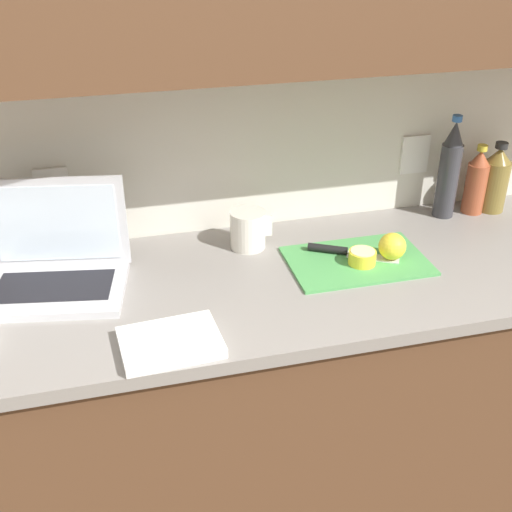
% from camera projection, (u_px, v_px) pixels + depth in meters
% --- Properties ---
extents(wall_back, '(5.20, 0.38, 2.60)m').
position_uv_depth(wall_back, '(162.00, 5.00, 1.52)').
color(wall_back, silver).
rests_on(wall_back, ground_plane).
extents(counter_unit, '(2.58, 0.62, 0.91)m').
position_uv_depth(counter_unit, '(192.00, 419.00, 1.85)').
color(counter_unit, brown).
rests_on(counter_unit, ground_plane).
extents(laptop, '(0.39, 0.31, 0.26)m').
position_uv_depth(laptop, '(55.00, 262.00, 1.63)').
color(laptop, silver).
rests_on(laptop, counter_unit).
extents(cutting_board, '(0.38, 0.24, 0.01)m').
position_uv_depth(cutting_board, '(357.00, 261.00, 1.75)').
color(cutting_board, '#4C9E51').
rests_on(cutting_board, counter_unit).
extents(knife, '(0.23, 0.15, 0.02)m').
position_uv_depth(knife, '(338.00, 251.00, 1.77)').
color(knife, silver).
rests_on(knife, cutting_board).
extents(lemon_half_cut, '(0.07, 0.07, 0.04)m').
position_uv_depth(lemon_half_cut, '(362.00, 257.00, 1.72)').
color(lemon_half_cut, yellow).
rests_on(lemon_half_cut, cutting_board).
extents(lemon_whole_beside, '(0.07, 0.07, 0.07)m').
position_uv_depth(lemon_whole_beside, '(392.00, 246.00, 1.74)').
color(lemon_whole_beside, yellow).
rests_on(lemon_whole_beside, cutting_board).
extents(bottle_green_soda, '(0.06, 0.06, 0.32)m').
position_uv_depth(bottle_green_soda, '(449.00, 171.00, 1.94)').
color(bottle_green_soda, '#333338').
rests_on(bottle_green_soda, counter_unit).
extents(bottle_oil_tall, '(0.07, 0.07, 0.22)m').
position_uv_depth(bottle_oil_tall, '(476.00, 182.00, 1.98)').
color(bottle_oil_tall, '#A34C2D').
rests_on(bottle_oil_tall, counter_unit).
extents(bottle_water_clear, '(0.08, 0.08, 0.22)m').
position_uv_depth(bottle_water_clear, '(495.00, 180.00, 1.99)').
color(bottle_water_clear, olive).
rests_on(bottle_water_clear, counter_unit).
extents(measuring_cup, '(0.12, 0.10, 0.11)m').
position_uv_depth(measuring_cup, '(248.00, 229.00, 1.80)').
color(measuring_cup, silver).
rests_on(measuring_cup, counter_unit).
extents(dish_towel, '(0.23, 0.18, 0.02)m').
position_uv_depth(dish_towel, '(170.00, 342.00, 1.42)').
color(dish_towel, white).
rests_on(dish_towel, counter_unit).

